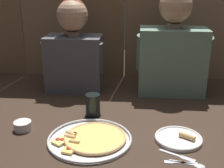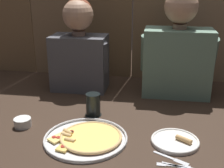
% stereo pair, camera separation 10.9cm
% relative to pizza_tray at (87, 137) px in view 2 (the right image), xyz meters
% --- Properties ---
extents(ground_plane, '(3.20, 3.20, 0.00)m').
position_rel_pizza_tray_xyz_m(ground_plane, '(0.11, 0.15, -0.01)').
color(ground_plane, '#332319').
extents(pizza_tray, '(0.38, 0.38, 0.03)m').
position_rel_pizza_tray_xyz_m(pizza_tray, '(0.00, 0.00, 0.00)').
color(pizza_tray, silver).
rests_on(pizza_tray, ground).
extents(dinner_plate, '(0.21, 0.21, 0.03)m').
position_rel_pizza_tray_xyz_m(dinner_plate, '(0.39, 0.03, -0.00)').
color(dinner_plate, white).
rests_on(dinner_plate, ground).
extents(drinking_glass, '(0.09, 0.09, 0.12)m').
position_rel_pizza_tray_xyz_m(drinking_glass, '(-0.03, 0.25, 0.05)').
color(drinking_glass, black).
rests_on(drinking_glass, ground).
extents(dipping_bowl, '(0.08, 0.08, 0.04)m').
position_rel_pizza_tray_xyz_m(dipping_bowl, '(-0.34, 0.07, 0.01)').
color(dipping_bowl, white).
rests_on(dipping_bowl, ground).
extents(table_fork, '(0.13, 0.02, 0.01)m').
position_rel_pizza_tray_xyz_m(table_fork, '(0.37, -0.14, -0.01)').
color(table_fork, silver).
rests_on(table_fork, ground).
extents(table_knife, '(0.14, 0.09, 0.01)m').
position_rel_pizza_tray_xyz_m(table_knife, '(0.37, -0.09, -0.01)').
color(table_knife, silver).
rests_on(table_knife, ground).
extents(table_spoon, '(0.14, 0.06, 0.01)m').
position_rel_pizza_tray_xyz_m(table_spoon, '(0.43, -0.15, -0.01)').
color(table_spoon, silver).
rests_on(table_spoon, ground).
extents(diner_left, '(0.38, 0.22, 0.57)m').
position_rel_pizza_tray_xyz_m(diner_left, '(-0.20, 0.63, 0.26)').
color(diner_left, '#4C4C51').
rests_on(diner_left, ground).
extents(diner_right, '(0.44, 0.22, 0.63)m').
position_rel_pizza_tray_xyz_m(diner_right, '(0.41, 0.63, 0.28)').
color(diner_right, slate).
rests_on(diner_right, ground).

